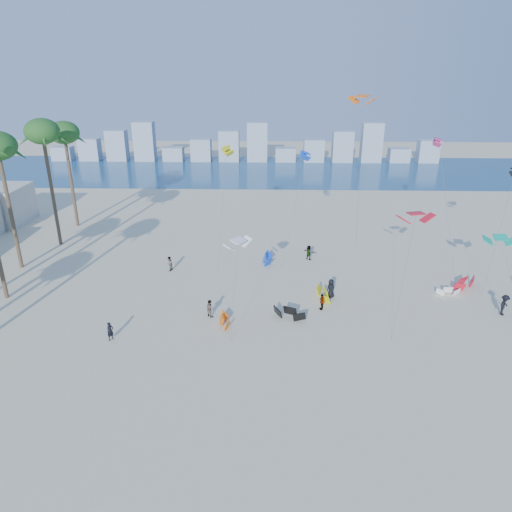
{
  "coord_description": "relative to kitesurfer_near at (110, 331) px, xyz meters",
  "views": [
    {
      "loc": [
        4.12,
        -23.06,
        20.64
      ],
      "look_at": [
        3.0,
        16.0,
        4.5
      ],
      "focal_mm": 33.26,
      "sensor_mm": 36.0,
      "label": 1
    }
  ],
  "objects": [
    {
      "name": "ground",
      "position": [
        8.38,
        -9.05,
        -0.77
      ],
      "size": [
        220.0,
        220.0,
        0.0
      ],
      "primitive_type": "plane",
      "color": "beige",
      "rests_on": "ground"
    },
    {
      "name": "distant_skyline",
      "position": [
        7.2,
        72.95,
        2.31
      ],
      "size": [
        85.0,
        3.0,
        8.4
      ],
      "color": "#9EADBF",
      "rests_on": "ground"
    },
    {
      "name": "kitesurfers_far",
      "position": [
        21.9,
        9.57,
        0.11
      ],
      "size": [
        35.44,
        13.46,
        1.92
      ],
      "color": "black",
      "rests_on": "ground"
    },
    {
      "name": "kitesurfer_near",
      "position": [
        0.0,
        0.0,
        0.0
      ],
      "size": [
        0.65,
        0.67,
        1.55
      ],
      "primitive_type": "imported",
      "rotation": [
        0.0,
        0.0,
        0.87
      ],
      "color": "black",
      "rests_on": "ground"
    },
    {
      "name": "kitesurfer_mid",
      "position": [
        7.45,
        3.98,
        0.01
      ],
      "size": [
        0.96,
        0.94,
        1.57
      ],
      "primitive_type": "imported",
      "rotation": [
        0.0,
        0.0,
        2.45
      ],
      "color": "gray",
      "rests_on": "ground"
    },
    {
      "name": "grounded_kites",
      "position": [
        18.97,
        8.68,
        -0.32
      ],
      "size": [
        25.2,
        16.5,
        0.98
      ],
      "color": "#FF660D",
      "rests_on": "ground"
    },
    {
      "name": "ocean",
      "position": [
        8.38,
        62.95,
        -0.77
      ],
      "size": [
        220.0,
        220.0,
        0.0
      ],
      "primitive_type": "plane",
      "color": "navy",
      "rests_on": "ground"
    },
    {
      "name": "flying_kites",
      "position": [
        22.36,
        14.45,
        10.8
      ],
      "size": [
        29.41,
        27.84,
        17.52
      ],
      "color": "white",
      "rests_on": "ground"
    }
  ]
}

